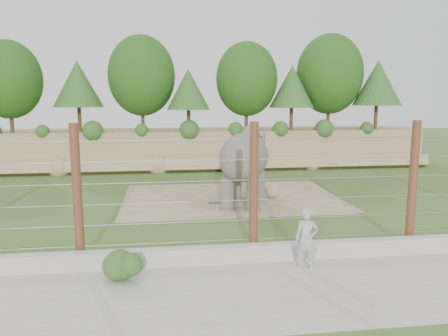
{
  "coord_description": "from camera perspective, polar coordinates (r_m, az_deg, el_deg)",
  "views": [
    {
      "loc": [
        -2.54,
        -16.79,
        4.7
      ],
      "look_at": [
        0.0,
        2.0,
        1.6
      ],
      "focal_mm": 35.0,
      "sensor_mm": 36.0,
      "label": 1
    }
  ],
  "objects": [
    {
      "name": "back_embankment",
      "position": [
        29.64,
        -1.65,
        7.86
      ],
      "size": [
        30.0,
        5.52,
        8.77
      ],
      "color": "#9B7F5A",
      "rests_on": "ground"
    },
    {
      "name": "barrier_fence",
      "position": [
        12.83,
        3.89,
        -2.87
      ],
      "size": [
        20.26,
        0.26,
        4.0
      ],
      "color": "#55341D",
      "rests_on": "ground"
    },
    {
      "name": "ground",
      "position": [
        17.62,
        0.88,
        -6.19
      ],
      "size": [
        90.0,
        90.0,
        0.0
      ],
      "primitive_type": "plane",
      "color": "#486B25",
      "rests_on": "ground"
    },
    {
      "name": "stone_ball",
      "position": [
        20.48,
        6.24,
        -3.06
      ],
      "size": [
        0.64,
        0.64,
        0.64
      ],
      "primitive_type": "sphere",
      "color": "gray",
      "rests_on": "dirt_patch"
    },
    {
      "name": "zookeeper",
      "position": [
        12.23,
        10.72,
        -9.13
      ],
      "size": [
        0.72,
        0.58,
        1.71
      ],
      "primitive_type": "imported",
      "rotation": [
        0.0,
        0.0,
        -0.3
      ],
      "color": "#A5ABAE",
      "rests_on": "walkway"
    },
    {
      "name": "drain_grate",
      "position": [
        19.63,
        -0.65,
        -4.46
      ],
      "size": [
        1.0,
        0.6,
        0.03
      ],
      "primitive_type": "cube",
      "color": "#262628",
      "rests_on": "dirt_patch"
    },
    {
      "name": "elephant",
      "position": [
        18.79,
        2.62,
        -0.03
      ],
      "size": [
        3.07,
        4.46,
        3.32
      ],
      "primitive_type": null,
      "rotation": [
        0.0,
        0.0,
        -0.35
      ],
      "color": "#635F59",
      "rests_on": "ground"
    },
    {
      "name": "walkway_shrub",
      "position": [
        11.85,
        -12.95,
        -12.17
      ],
      "size": [
        0.8,
        0.8,
        0.8
      ],
      "primitive_type": "sphere",
      "color": "#2A571F",
      "rests_on": "walkway"
    },
    {
      "name": "dirt_patch",
      "position": [
        20.56,
        1.01,
        -3.9
      ],
      "size": [
        10.0,
        7.0,
        0.02
      ],
      "primitive_type": "cube",
      "color": "#8C7958",
      "rests_on": "ground"
    },
    {
      "name": "walkway",
      "position": [
        11.15,
        6.44,
        -15.67
      ],
      "size": [
        26.0,
        4.0,
        0.01
      ],
      "primitive_type": "cube",
      "color": "#A9A79D",
      "rests_on": "ground"
    },
    {
      "name": "retaining_wall",
      "position": [
        12.85,
        4.26,
        -10.99
      ],
      "size": [
        26.0,
        0.35,
        0.5
      ],
      "primitive_type": "cube",
      "color": "#A9A79D",
      "rests_on": "ground"
    }
  ]
}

